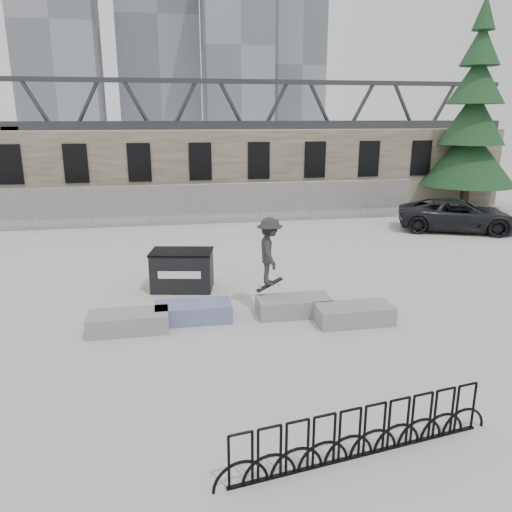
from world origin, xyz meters
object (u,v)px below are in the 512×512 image
(planter_center_left, at_px, (193,311))
(dumpster, at_px, (182,270))
(spruce_tree, at_px, (472,128))
(suv, at_px, (458,215))
(planter_offset, at_px, (354,313))
(bike_rack, at_px, (362,433))
(planter_center_right, at_px, (294,305))
(skateboarder, at_px, (270,251))
(planter_far_left, at_px, (128,321))

(planter_center_left, xyz_separation_m, dumpster, (-0.18, 2.58, 0.37))
(planter_center_left, bearing_deg, spruce_tree, 39.98)
(spruce_tree, height_order, suv, spruce_tree)
(planter_offset, distance_m, suv, 12.99)
(dumpster, bearing_deg, bike_rack, -62.88)
(planter_center_right, distance_m, dumpster, 3.96)
(dumpster, relative_size, skateboarder, 1.00)
(planter_center_right, distance_m, suv, 13.43)
(planter_center_left, height_order, planter_offset, same)
(dumpster, distance_m, skateboarder, 3.36)
(planter_center_left, distance_m, spruce_tree, 22.14)
(planter_offset, height_order, bike_rack, bike_rack)
(spruce_tree, height_order, skateboarder, spruce_tree)
(planter_center_left, distance_m, suv, 15.58)
(planter_center_left, bearing_deg, planter_far_left, -167.06)
(skateboarder, bearing_deg, suv, -48.62)
(planter_far_left, xyz_separation_m, bike_rack, (3.98, -5.66, 0.17))
(suv, bearing_deg, planter_far_left, 143.93)
(dumpster, xyz_separation_m, suv, (13.14, 6.05, 0.12))
(planter_offset, bearing_deg, planter_center_right, 149.10)
(planter_center_left, height_order, dumpster, dumpster)
(suv, bearing_deg, planter_offset, 159.63)
(suv, height_order, skateboarder, skateboarder)
(spruce_tree, relative_size, skateboarder, 5.53)
(planter_center_left, bearing_deg, planter_center_right, -1.31)
(planter_center_right, bearing_deg, planter_center_left, 178.69)
(dumpster, height_order, bike_rack, dumpster)
(planter_far_left, bearing_deg, dumpster, 63.49)
(planter_center_left, relative_size, spruce_tree, 0.17)
(planter_center_left, xyz_separation_m, skateboarder, (2.16, 0.42, 1.43))
(planter_center_right, relative_size, bike_rack, 0.41)
(bike_rack, bearing_deg, suv, 54.05)
(planter_center_left, relative_size, dumpster, 0.96)
(planter_center_right, relative_size, skateboarder, 0.96)
(spruce_tree, bearing_deg, planter_far_left, -141.93)
(planter_offset, height_order, dumpster, dumpster)
(suv, bearing_deg, skateboarder, 149.52)
(planter_far_left, bearing_deg, planter_center_left, 12.94)
(planter_offset, xyz_separation_m, bike_rack, (-1.84, -5.12, 0.17))
(planter_center_left, xyz_separation_m, bike_rack, (2.32, -6.04, 0.17))
(planter_center_right, xyz_separation_m, spruce_tree, (13.90, 14.01, 4.35))
(bike_rack, xyz_separation_m, spruce_tree, (14.31, 19.99, 4.17))
(planter_center_right, height_order, skateboarder, skateboarder)
(spruce_tree, bearing_deg, planter_offset, -129.99)
(dumpster, bearing_deg, spruce_tree, 44.98)
(planter_center_left, bearing_deg, dumpster, 94.01)
(planter_offset, bearing_deg, spruce_tree, 50.01)
(bike_rack, relative_size, skateboarder, 2.35)
(bike_rack, height_order, skateboarder, skateboarder)
(spruce_tree, distance_m, skateboarder, 20.03)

